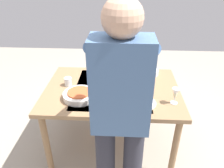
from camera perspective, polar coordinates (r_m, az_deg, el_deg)
ground_plane at (r=2.60m, az=-0.00°, el=-14.91°), size 6.00×6.00×0.00m
dining_table at (r=2.20m, az=-0.00°, el=-2.87°), size 1.33×0.93×0.72m
chair_near at (r=2.99m, az=1.26°, el=4.00°), size 0.40×0.40×0.91m
person_server at (r=1.42m, az=2.16°, el=-7.89°), size 0.42×0.61×1.69m
wine_bottle at (r=2.40m, az=3.49°, el=5.06°), size 0.07×0.07×0.30m
wine_glass_left at (r=1.82m, az=-4.70°, el=-3.75°), size 0.07×0.07×0.15m
wine_glass_right at (r=1.96m, az=16.34°, el=-2.33°), size 0.07×0.07×0.15m
water_cup_near_left at (r=1.84m, az=-0.60°, el=-5.51°), size 0.07×0.07×0.09m
water_cup_near_right at (r=2.10m, az=6.44°, el=-0.99°), size 0.07×0.07×0.09m
water_cup_far_left at (r=2.32m, az=5.87°, el=2.31°), size 0.07×0.07×0.09m
water_cup_far_right at (r=2.23m, az=-11.47°, el=0.61°), size 0.07×0.07×0.09m
serving_bowl_pasta at (r=2.02m, az=-8.56°, el=-2.84°), size 0.30×0.30×0.07m
side_bowl_salad at (r=2.45m, az=10.05°, el=3.26°), size 0.18×0.18×0.07m
dinner_plate_near at (r=1.95m, az=8.17°, el=-4.95°), size 0.23×0.23×0.01m
table_knife at (r=2.21m, az=1.83°, el=-0.26°), size 0.03×0.20×0.00m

